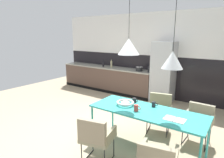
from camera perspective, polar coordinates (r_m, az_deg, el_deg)
The scene contains 21 objects.
ground_plane at distance 4.32m, azimuth -4.65°, elevation -14.95°, with size 9.60×9.60×0.00m, color tan.
back_wall_splashback_dark at distance 6.56m, azimuth 12.23°, elevation 0.89°, with size 7.39×0.12×1.36m, color black.
back_wall_panel_upper at distance 6.43m, azimuth 12.82°, elevation 12.83°, with size 7.39×0.12×1.36m, color white.
kitchen_counter at distance 7.14m, azimuth -1.76°, elevation 0.19°, with size 3.69×0.63×0.88m.
refrigerator_column at distance 6.03m, azimuth 14.94°, elevation 1.95°, with size 0.63×0.60×1.83m, color #ADAFB2.
dining_table at distance 3.46m, azimuth 10.23°, elevation -9.78°, with size 2.00×0.76×0.74m.
armchair_by_stool at distance 4.03m, azimuth 24.38°, elevation -10.52°, with size 0.51×0.49×0.74m.
armchair_near_window at distance 2.76m, azimuth 13.26°, elevation -21.79°, with size 0.56×0.55×0.71m.
armchair_facing_counter at distance 4.26m, azimuth 13.90°, elevation -8.50°, with size 0.57×0.56×0.79m.
armchair_head_of_table at distance 3.13m, azimuth -4.89°, elevation -16.10°, with size 0.57×0.56×0.79m.
fruit_bowl at distance 3.63m, azimuth 3.99°, elevation -7.01°, with size 0.33×0.33×0.07m.
open_book at distance 3.18m, azimuth 18.07°, elevation -11.33°, with size 0.32×0.20×0.02m.
mug_tall_blue at distance 3.61m, azimuth 12.30°, elevation -7.30°, with size 0.11×0.07×0.09m.
mug_dark_espresso at distance 3.78m, azimuth 6.69°, elevation -6.26°, with size 0.12×0.08×0.08m.
mug_white_ceramic at distance 3.37m, azimuth 7.22°, elevation -8.50°, with size 0.12×0.08×0.11m.
cooking_pot at distance 6.25m, azimuth 8.07°, elevation 2.99°, with size 0.23×0.23×0.16m.
bottle_wine_green at distance 7.02m, azimuth -2.60°, elevation 4.47°, with size 0.06×0.06×0.26m.
bottle_vinegar_dark at distance 6.87m, azimuth -0.19°, elevation 4.41°, with size 0.07×0.07×0.28m.
bottle_spice_small at distance 6.05m, azimuth 10.88°, elevation 2.98°, with size 0.07×0.07×0.27m.
pendant_lamp_over_table_near at distance 3.40m, azimuth 4.98°, elevation 9.54°, with size 0.38×0.38×0.99m.
pendant_lamp_over_table_far at distance 3.03m, azimuth 17.49°, elevation 5.44°, with size 0.32×0.32×1.15m.
Camera 1 is at (2.46, -2.92, 2.02)m, focal length 30.84 mm.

